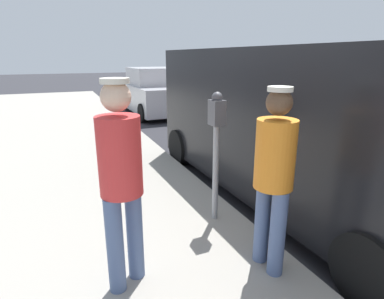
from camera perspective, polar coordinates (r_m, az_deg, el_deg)
ground_plane at (r=4.63m, az=20.47°, el=-10.86°), size 80.00×80.00×0.00m
sidewalk_slab at (r=3.55m, az=-29.13°, el=-19.61°), size 5.00×32.00×0.15m
parking_meter_near at (r=3.60m, az=4.40°, el=2.53°), size 0.14×0.18×1.52m
pedestrian_in_red at (r=2.56m, az=-12.64°, el=-4.35°), size 0.34×0.34×1.74m
pedestrian_in_orange at (r=2.81m, az=14.50°, el=-3.71°), size 0.34×0.36×1.66m
parked_van at (r=4.81m, az=17.91°, el=5.00°), size 2.24×5.25×2.15m
parked_sedan_behind at (r=12.01m, az=-6.96°, el=10.11°), size 2.01×4.43×1.65m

